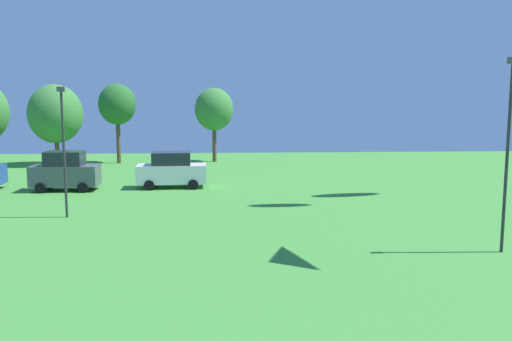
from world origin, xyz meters
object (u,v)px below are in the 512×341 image
parked_car_third_from_left (172,170)px  light_post_0 (64,145)px  treeline_tree_2 (117,105)px  light_post_1 (508,146)px  parked_car_second_from_left (65,171)px  treeline_tree_3 (214,110)px  treeline_tree_1 (55,114)px

parked_car_third_from_left → light_post_0: light_post_0 is taller
parked_car_third_from_left → treeline_tree_2: 15.13m
light_post_1 → treeline_tree_2: bearing=124.5°
parked_car_second_from_left → treeline_tree_2: bearing=87.2°
parked_car_third_from_left → treeline_tree_3: treeline_tree_3 is taller
parked_car_third_from_left → light_post_0: 9.73m
parked_car_second_from_left → parked_car_third_from_left: 6.53m
light_post_0 → treeline_tree_3: size_ratio=0.95×
light_post_1 → treeline_tree_2: (-19.70, 28.72, 1.09)m
parked_car_third_from_left → treeline_tree_2: bearing=111.3°
light_post_1 → treeline_tree_1: (-24.76, 27.87, 0.33)m
treeline_tree_2 → treeline_tree_3: 8.41m
parked_car_second_from_left → parked_car_third_from_left: size_ratio=0.91×
parked_car_third_from_left → treeline_tree_1: (-10.97, 12.50, 3.20)m
light_post_1 → treeline_tree_3: light_post_1 is taller
light_post_0 → light_post_1: light_post_1 is taller
parked_car_second_from_left → light_post_0: size_ratio=0.65×
parked_car_third_from_left → light_post_0: size_ratio=0.71×
parked_car_third_from_left → treeline_tree_1: bearing=128.7°
light_post_1 → treeline_tree_3: size_ratio=1.10×
parked_car_second_from_left → light_post_1: 25.16m
parked_car_second_from_left → treeline_tree_1: bearing=108.3°
treeline_tree_2 → light_post_1: bearing=-55.5°
treeline_tree_1 → treeline_tree_2: (5.06, 0.84, 0.77)m
treeline_tree_1 → parked_car_third_from_left: bearing=-48.7°
parked_car_third_from_left → light_post_1: light_post_1 is taller
treeline_tree_3 → treeline_tree_2: bearing=-176.3°
treeline_tree_2 → light_post_0: bearing=-85.6°
parked_car_third_from_left → light_post_1: bearing=-50.7°
light_post_0 → parked_car_second_from_left: bearing=106.3°
light_post_1 → treeline_tree_3: (-11.32, 29.26, 0.65)m
parked_car_second_from_left → treeline_tree_2: 14.62m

